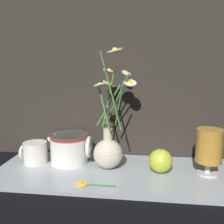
# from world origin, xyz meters

# --- Properties ---
(ground_plane) EXTENTS (6.00, 6.00, 0.00)m
(ground_plane) POSITION_xyz_m (0.00, 0.00, 0.00)
(ground_plane) COLOR black
(shelf) EXTENTS (0.78, 0.31, 0.01)m
(shelf) POSITION_xyz_m (0.00, 0.00, 0.01)
(shelf) COLOR #9EA8B2
(shelf) RESTS_ON ground_plane
(backdrop_wall) EXTENTS (1.28, 0.02, 1.10)m
(backdrop_wall) POSITION_xyz_m (0.00, 0.17, 0.55)
(backdrop_wall) COLOR #2D2823
(backdrop_wall) RESTS_ON ground_plane
(vase_with_flowers) EXTENTS (0.15, 0.20, 0.39)m
(vase_with_flowers) POSITION_xyz_m (-0.02, 0.02, 0.08)
(vase_with_flowers) COLOR beige
(vase_with_flowers) RESTS_ON shelf
(yellow_mug) EXTENTS (0.09, 0.08, 0.08)m
(yellow_mug) POSITION_xyz_m (-0.29, 0.04, 0.05)
(yellow_mug) COLOR silver
(yellow_mug) RESTS_ON shelf
(ceramic_pitcher) EXTENTS (0.16, 0.13, 0.11)m
(ceramic_pitcher) POSITION_xyz_m (-0.17, 0.05, 0.07)
(ceramic_pitcher) COLOR white
(ceramic_pitcher) RESTS_ON shelf
(tea_glass) EXTENTS (0.08, 0.08, 0.15)m
(tea_glass) POSITION_xyz_m (0.30, 0.01, 0.10)
(tea_glass) COLOR silver
(tea_glass) RESTS_ON shelf
(orange_fruit) EXTENTS (0.08, 0.08, 0.08)m
(orange_fruit) POSITION_xyz_m (0.15, 0.01, 0.05)
(orange_fruit) COLOR #B7C638
(orange_fruit) RESTS_ON shelf
(loose_daisy) EXTENTS (0.12, 0.04, 0.01)m
(loose_daisy) POSITION_xyz_m (-0.07, -0.11, 0.02)
(loose_daisy) COLOR #3D7A33
(loose_daisy) RESTS_ON shelf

